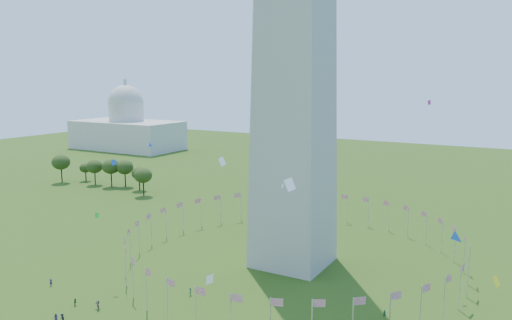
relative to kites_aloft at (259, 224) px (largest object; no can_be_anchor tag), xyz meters
The scene contains 4 objects.
flag_ring 32.90m from the kites_aloft, 103.18° to the left, with size 80.24×80.24×9.00m.
capitol_building 245.34m from the kites_aloft, 139.60° to the left, with size 70.00×35.00×46.00m, color beige, non-canonical shape.
kites_aloft is the anchor object (origin of this frame).
tree_line_west 132.87m from the kites_aloft, 148.35° to the left, with size 55.75×15.85×12.10m.
Camera 1 is at (50.24, -56.68, 45.08)m, focal length 35.00 mm.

